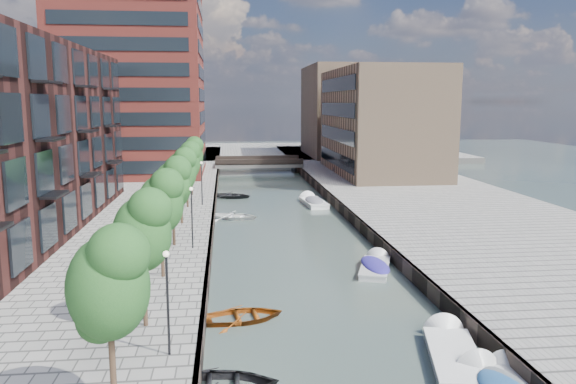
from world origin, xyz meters
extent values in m
plane|color=#38473F|center=(0.00, 40.00, 0.00)|extent=(300.00, 300.00, 0.00)
cube|color=gray|center=(16.00, 40.00, 0.50)|extent=(20.00, 140.00, 1.00)
cube|color=#332823|center=(-6.10, 40.00, 0.50)|extent=(0.25, 140.00, 1.00)
cube|color=#332823|center=(6.10, 40.00, 0.50)|extent=(0.25, 140.00, 1.00)
cube|color=gray|center=(0.00, 100.00, 0.50)|extent=(80.00, 40.00, 1.00)
cube|color=black|center=(-20.00, 30.00, 8.00)|extent=(8.00, 38.00, 14.00)
cube|color=maroon|center=(-17.00, 65.00, 16.00)|extent=(18.00, 18.00, 30.00)
cube|color=#9B7B5F|center=(16.00, 62.00, 8.00)|extent=(12.00, 25.00, 14.00)
cube|color=#9B7B5F|center=(16.00, 88.00, 9.00)|extent=(12.00, 20.00, 16.00)
cube|color=gray|center=(0.00, 72.00, 1.30)|extent=(13.00, 6.00, 0.60)
cube|color=#332823|center=(0.00, 69.20, 1.90)|extent=(13.00, 0.40, 0.80)
cube|color=#332823|center=(0.00, 74.80, 1.90)|extent=(13.00, 0.40, 0.80)
cylinder|color=#382619|center=(-8.50, 4.00, 2.60)|extent=(0.20, 0.20, 3.20)
ellipsoid|color=#1A451A|center=(-8.50, 4.00, 5.33)|extent=(2.50, 2.50, 3.25)
cylinder|color=#382619|center=(-8.50, 11.00, 2.60)|extent=(0.20, 0.20, 3.20)
ellipsoid|color=#1A451A|center=(-8.50, 11.00, 5.33)|extent=(2.50, 2.50, 3.25)
cylinder|color=#382619|center=(-8.50, 18.00, 2.60)|extent=(0.20, 0.20, 3.20)
ellipsoid|color=#1A451A|center=(-8.50, 18.00, 5.33)|extent=(2.50, 2.50, 3.25)
cylinder|color=#382619|center=(-8.50, 25.00, 2.60)|extent=(0.20, 0.20, 3.20)
ellipsoid|color=#1A451A|center=(-8.50, 25.00, 5.33)|extent=(2.50, 2.50, 3.25)
cylinder|color=#382619|center=(-8.50, 32.00, 2.60)|extent=(0.20, 0.20, 3.20)
ellipsoid|color=#1A451A|center=(-8.50, 32.00, 5.33)|extent=(2.50, 2.50, 3.25)
cylinder|color=#382619|center=(-8.50, 39.00, 2.60)|extent=(0.20, 0.20, 3.20)
ellipsoid|color=#1A451A|center=(-8.50, 39.00, 5.33)|extent=(2.50, 2.50, 3.25)
cylinder|color=#382619|center=(-8.50, 46.00, 2.60)|extent=(0.20, 0.20, 3.20)
ellipsoid|color=#1A451A|center=(-8.50, 46.00, 5.33)|extent=(2.50, 2.50, 3.25)
cylinder|color=black|center=(-7.20, 8.00, 3.00)|extent=(0.10, 0.10, 4.00)
sphere|color=#FFF2CC|center=(-7.20, 8.00, 5.00)|extent=(0.24, 0.24, 0.24)
cylinder|color=black|center=(-7.20, 24.00, 3.00)|extent=(0.10, 0.10, 4.00)
sphere|color=#FFF2CC|center=(-7.20, 24.00, 5.00)|extent=(0.24, 0.24, 0.24)
cylinder|color=black|center=(-7.20, 40.00, 3.00)|extent=(0.10, 0.10, 4.00)
sphere|color=#FFF2CC|center=(-7.20, 40.00, 5.00)|extent=(0.24, 0.24, 0.24)
imported|color=#8C3F0F|center=(-4.21, 13.63, 0.00)|extent=(4.49, 3.53, 0.84)
imported|color=white|center=(-4.30, 37.98, 0.00)|extent=(5.24, 4.42, 0.93)
imported|color=black|center=(-4.43, 49.55, 0.00)|extent=(5.40, 4.60, 0.95)
cone|color=#B9BAB7|center=(4.83, 6.61, 0.11)|extent=(1.87, 1.00, 1.86)
cone|color=silver|center=(5.98, 6.71, 0.10)|extent=(1.88, 1.47, 1.66)
cube|color=white|center=(4.28, 7.92, 0.05)|extent=(2.98, 5.35, 0.71)
cube|color=white|center=(4.28, 7.92, 0.44)|extent=(3.09, 5.48, 0.11)
cone|color=white|center=(4.86, 10.39, 0.11)|extent=(2.05, 1.39, 1.87)
cube|color=silver|center=(4.36, 20.69, 0.05)|extent=(2.97, 4.69, 0.62)
cube|color=silver|center=(4.36, 20.69, 0.38)|extent=(3.08, 4.81, 0.10)
cone|color=silver|center=(5.08, 22.77, 0.10)|extent=(1.82, 1.34, 1.63)
ellipsoid|color=navy|center=(4.36, 20.69, 0.43)|extent=(2.76, 4.30, 0.54)
cube|color=white|center=(4.15, 43.96, 0.06)|extent=(2.35, 5.26, 0.72)
cube|color=white|center=(4.15, 43.96, 0.44)|extent=(2.45, 5.38, 0.11)
cone|color=white|center=(3.91, 46.50, 0.11)|extent=(1.97, 1.17, 1.89)
ellipsoid|color=slate|center=(4.15, 43.96, 0.50)|extent=(2.20, 4.81, 0.62)
imported|color=silver|center=(11.28, 64.72, 1.71)|extent=(3.10, 4.50, 1.42)
camera|label=1|loc=(-4.90, -12.77, 10.64)|focal=35.00mm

